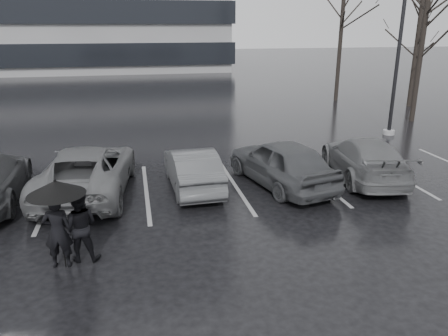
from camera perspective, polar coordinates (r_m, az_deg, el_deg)
ground at (r=11.62m, az=1.35°, el=-6.66°), size 160.00×160.00×0.00m
car_main at (r=13.85m, az=7.52°, el=0.73°), size 2.77×4.73×1.51m
car_west_a at (r=13.58m, az=-4.16°, el=-0.04°), size 1.49×3.92×1.28m
car_west_b at (r=13.74m, az=-17.43°, el=-0.24°), size 2.99×5.49×1.46m
car_east at (r=15.18m, az=17.81°, el=1.24°), size 2.65×4.91×1.35m
pedestrian_left at (r=9.78m, az=-20.90°, el=-7.78°), size 0.60×0.41×1.61m
pedestrian_right at (r=9.90m, az=-18.34°, el=-7.21°), size 0.84×0.69×1.59m
umbrella at (r=9.35m, az=-21.12°, el=-2.42°), size 1.16×1.16×1.97m
lamp_post at (r=21.25m, az=22.02°, el=15.44°), size 0.51×0.51×9.41m
stall_stripes at (r=13.75m, az=-4.28°, el=-2.62°), size 19.72×5.00×0.00m
tree_east at (r=24.88m, az=24.46°, el=14.67°), size 0.26×0.26×8.00m
tree_ne at (r=29.60m, az=23.81°, el=14.11°), size 0.26×0.26×7.00m
tree_north at (r=30.38m, az=15.02°, el=16.50°), size 0.26×0.26×8.50m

